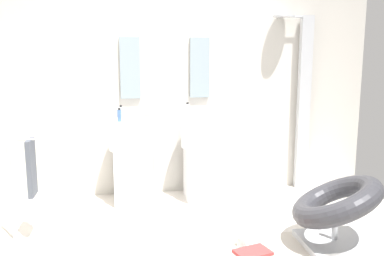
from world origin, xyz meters
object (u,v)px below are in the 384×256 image
(lounge_chair, at_px, (336,207))
(magazine_red, at_px, (253,252))
(shower_column, at_px, (303,100))
(soap_bottle_blue, at_px, (119,115))
(coffee_mug, at_px, (242,242))
(pedestal_sink_right, at_px, (203,154))
(pedestal_sink_left, at_px, (132,157))
(soap_bottle_clear, at_px, (121,112))
(soap_bottle_white, at_px, (188,110))
(towel_rack, at_px, (28,170))

(lounge_chair, relative_size, magazine_red, 3.67)
(shower_column, relative_size, soap_bottle_blue, 14.43)
(magazine_red, relative_size, coffee_mug, 3.45)
(pedestal_sink_right, distance_m, magazine_red, 1.52)
(pedestal_sink_left, relative_size, soap_bottle_clear, 7.07)
(coffee_mug, distance_m, soap_bottle_blue, 1.80)
(magazine_red, bearing_deg, pedestal_sink_right, 79.12)
(coffee_mug, bearing_deg, soap_bottle_white, 101.56)
(lounge_chair, height_order, soap_bottle_blue, soap_bottle_blue)
(pedestal_sink_right, distance_m, towel_rack, 1.88)
(pedestal_sink_right, relative_size, coffee_mug, 12.52)
(pedestal_sink_right, bearing_deg, magazine_red, -83.60)
(shower_column, bearing_deg, magazine_red, -123.18)
(soap_bottle_blue, bearing_deg, coffee_mug, -48.65)
(lounge_chair, relative_size, towel_rack, 1.09)
(pedestal_sink_left, relative_size, pedestal_sink_right, 1.00)
(shower_column, bearing_deg, soap_bottle_white, -174.07)
(coffee_mug, relative_size, soap_bottle_blue, 0.57)
(shower_column, distance_m, magazine_red, 2.22)
(soap_bottle_white, xyz_separation_m, soap_bottle_blue, (-0.74, -0.19, -0.01))
(magazine_red, distance_m, soap_bottle_clear, 2.10)
(pedestal_sink_left, xyz_separation_m, soap_bottle_clear, (-0.11, 0.10, 0.48))
(pedestal_sink_right, relative_size, soap_bottle_blue, 7.19)
(pedestal_sink_left, bearing_deg, coffee_mug, -55.01)
(lounge_chair, height_order, towel_rack, towel_rack)
(lounge_chair, distance_m, magazine_red, 0.81)
(pedestal_sink_right, bearing_deg, towel_rack, -153.74)
(coffee_mug, bearing_deg, shower_column, 52.91)
(shower_column, distance_m, coffee_mug, 2.13)
(coffee_mug, distance_m, soap_bottle_white, 1.66)
(shower_column, xyz_separation_m, coffee_mug, (-1.12, -1.49, -1.03))
(pedestal_sink_right, xyz_separation_m, coffee_mug, (0.11, -1.28, -0.46))
(magazine_red, bearing_deg, shower_column, 39.53)
(pedestal_sink_left, xyz_separation_m, shower_column, (2.02, 0.21, 0.57))
(coffee_mug, bearing_deg, soap_bottle_blue, 131.35)
(pedestal_sink_right, xyz_separation_m, lounge_chair, (0.90, -1.36, -0.16))
(magazine_red, relative_size, soap_bottle_blue, 1.98)
(shower_column, xyz_separation_m, soap_bottle_white, (-1.40, -0.15, -0.08))
(lounge_chair, xyz_separation_m, soap_bottle_clear, (-1.80, 1.47, 0.64))
(shower_column, relative_size, coffee_mug, 25.13)
(pedestal_sink_right, height_order, lounge_chair, pedestal_sink_right)
(pedestal_sink_left, distance_m, magazine_red, 1.78)
(lounge_chair, distance_m, towel_rack, 2.65)
(towel_rack, distance_m, coffee_mug, 1.94)
(pedestal_sink_right, bearing_deg, soap_bottle_clear, 173.41)
(magazine_red, height_order, soap_bottle_clear, soap_bottle_clear)
(pedestal_sink_left, relative_size, magazine_red, 3.63)
(pedestal_sink_right, bearing_deg, coffee_mug, -85.19)
(shower_column, xyz_separation_m, lounge_chair, (-0.33, -1.57, -0.73))
(pedestal_sink_left, xyz_separation_m, soap_bottle_white, (0.62, 0.07, 0.49))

